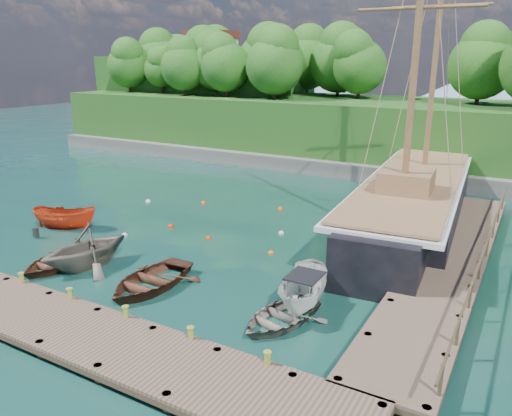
{
  "coord_description": "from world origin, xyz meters",
  "views": [
    {
      "loc": [
        14.44,
        -17.11,
        9.86
      ],
      "look_at": [
        1.55,
        5.47,
        2.0
      ],
      "focal_mm": 35.0,
      "sensor_mm": 36.0,
      "label": 1
    }
  ],
  "objects_px": {
    "rowboat_0": "(59,267)",
    "cabin_boat_white": "(304,307)",
    "rowboat_1": "(87,267)",
    "schooner": "(413,203)",
    "rowboat_2": "(150,287)",
    "motorboat_orange": "(66,228)",
    "rowboat_3": "(280,323)"
  },
  "relations": [
    {
      "from": "motorboat_orange",
      "to": "cabin_boat_white",
      "type": "height_order",
      "value": "cabin_boat_white"
    },
    {
      "from": "rowboat_3",
      "to": "cabin_boat_white",
      "type": "height_order",
      "value": "cabin_boat_white"
    },
    {
      "from": "rowboat_1",
      "to": "motorboat_orange",
      "type": "xyz_separation_m",
      "value": [
        -5.59,
        3.47,
        0.0
      ]
    },
    {
      "from": "motorboat_orange",
      "to": "schooner",
      "type": "xyz_separation_m",
      "value": [
        17.77,
        11.51,
        1.23
      ]
    },
    {
      "from": "rowboat_2",
      "to": "rowboat_3",
      "type": "relative_size",
      "value": 1.22
    },
    {
      "from": "motorboat_orange",
      "to": "rowboat_2",
      "type": "bearing_deg",
      "value": -132.21
    },
    {
      "from": "rowboat_1",
      "to": "schooner",
      "type": "xyz_separation_m",
      "value": [
        12.19,
        14.97,
        1.23
      ]
    },
    {
      "from": "rowboat_3",
      "to": "rowboat_2",
      "type": "bearing_deg",
      "value": -164.97
    },
    {
      "from": "rowboat_0",
      "to": "rowboat_3",
      "type": "height_order",
      "value": "rowboat_0"
    },
    {
      "from": "motorboat_orange",
      "to": "rowboat_3",
      "type": "bearing_deg",
      "value": -124.12
    },
    {
      "from": "cabin_boat_white",
      "to": "schooner",
      "type": "bearing_deg",
      "value": 74.23
    },
    {
      "from": "schooner",
      "to": "motorboat_orange",
      "type": "bearing_deg",
      "value": -151.54
    },
    {
      "from": "rowboat_1",
      "to": "rowboat_3",
      "type": "distance_m",
      "value": 10.71
    },
    {
      "from": "rowboat_0",
      "to": "cabin_boat_white",
      "type": "relative_size",
      "value": 0.94
    },
    {
      "from": "cabin_boat_white",
      "to": "rowboat_0",
      "type": "bearing_deg",
      "value": 179.46
    },
    {
      "from": "rowboat_0",
      "to": "schooner",
      "type": "distance_m",
      "value": 20.66
    },
    {
      "from": "rowboat_1",
      "to": "rowboat_3",
      "type": "relative_size",
      "value": 1.16
    },
    {
      "from": "rowboat_0",
      "to": "schooner",
      "type": "bearing_deg",
      "value": 49.4
    },
    {
      "from": "rowboat_1",
      "to": "schooner",
      "type": "height_order",
      "value": "schooner"
    },
    {
      "from": "rowboat_3",
      "to": "schooner",
      "type": "relative_size",
      "value": 0.13
    },
    {
      "from": "rowboat_1",
      "to": "cabin_boat_white",
      "type": "xyz_separation_m",
      "value": [
        10.98,
        1.49,
        0.0
      ]
    },
    {
      "from": "rowboat_3",
      "to": "cabin_boat_white",
      "type": "bearing_deg",
      "value": 94.77
    },
    {
      "from": "rowboat_0",
      "to": "schooner",
      "type": "height_order",
      "value": "schooner"
    },
    {
      "from": "rowboat_3",
      "to": "motorboat_orange",
      "type": "height_order",
      "value": "motorboat_orange"
    },
    {
      "from": "rowboat_2",
      "to": "motorboat_orange",
      "type": "relative_size",
      "value": 1.18
    },
    {
      "from": "rowboat_2",
      "to": "rowboat_3",
      "type": "bearing_deg",
      "value": 0.5
    },
    {
      "from": "rowboat_0",
      "to": "cabin_boat_white",
      "type": "xyz_separation_m",
      "value": [
        12.22,
        2.18,
        0.0
      ]
    },
    {
      "from": "rowboat_2",
      "to": "cabin_boat_white",
      "type": "bearing_deg",
      "value": 14.0
    },
    {
      "from": "rowboat_2",
      "to": "motorboat_orange",
      "type": "xyz_separation_m",
      "value": [
        -9.83,
        3.69,
        0.0
      ]
    },
    {
      "from": "rowboat_3",
      "to": "rowboat_0",
      "type": "bearing_deg",
      "value": -163.08
    },
    {
      "from": "rowboat_1",
      "to": "rowboat_3",
      "type": "xyz_separation_m",
      "value": [
        10.71,
        -0.13,
        0.0
      ]
    },
    {
      "from": "rowboat_2",
      "to": "cabin_boat_white",
      "type": "xyz_separation_m",
      "value": [
        6.74,
        1.71,
        0.0
      ]
    }
  ]
}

